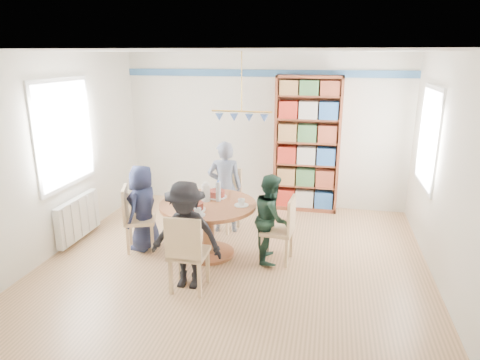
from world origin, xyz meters
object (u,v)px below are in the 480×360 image
(chair_right, at_px, (283,227))
(radiator, at_px, (78,218))
(person_near, at_px, (186,235))
(bookshelf, at_px, (307,146))
(chair_near, at_px, (187,250))
(person_left, at_px, (143,208))
(chair_far, at_px, (226,195))
(person_far, at_px, (225,187))
(person_right, at_px, (271,218))
(dining_table, at_px, (208,217))
(chair_left, at_px, (134,216))

(chair_right, bearing_deg, radiator, 178.90)
(person_near, bearing_deg, bookshelf, 67.96)
(radiator, height_order, bookshelf, bookshelf)
(chair_near, height_order, person_left, person_left)
(chair_far, height_order, bookshelf, bookshelf)
(person_far, distance_m, bookshelf, 1.76)
(person_right, height_order, person_near, person_near)
(chair_far, bearing_deg, person_far, -83.90)
(dining_table, relative_size, bookshelf, 0.56)
(radiator, height_order, person_left, person_left)
(person_left, distance_m, person_right, 1.80)
(person_near, bearing_deg, person_right, 45.82)
(chair_right, bearing_deg, chair_left, -178.35)
(chair_right, relative_size, person_right, 0.76)
(person_left, bearing_deg, person_right, 99.97)
(person_left, bearing_deg, chair_far, 144.38)
(chair_far, distance_m, bookshelf, 1.73)
(chair_far, distance_m, person_left, 1.36)
(radiator, xyz_separation_m, chair_right, (3.03, -0.06, 0.14))
(chair_left, height_order, person_near, person_near)
(chair_left, relative_size, person_left, 0.76)
(person_right, bearing_deg, bookshelf, -17.14)
(person_right, relative_size, person_near, 0.91)
(person_far, bearing_deg, bookshelf, -144.63)
(chair_near, xyz_separation_m, person_far, (-0.01, 1.84, 0.19))
(person_right, distance_m, person_far, 1.17)
(person_left, height_order, bookshelf, bookshelf)
(chair_left, xyz_separation_m, chair_far, (1.07, 1.04, 0.03))
(chair_near, bearing_deg, person_near, 108.66)
(bookshelf, bearing_deg, person_left, -135.42)
(chair_near, relative_size, person_right, 0.81)
(person_far, bearing_deg, dining_table, 76.41)
(chair_far, distance_m, person_right, 1.27)
(dining_table, xyz_separation_m, person_near, (-0.01, -0.86, 0.09))
(radiator, height_order, chair_right, chair_right)
(chair_right, relative_size, chair_near, 0.94)
(radiator, xyz_separation_m, dining_table, (2.01, -0.06, 0.21))
(chair_near, bearing_deg, chair_far, 90.57)
(dining_table, distance_m, person_near, 0.87)
(chair_far, bearing_deg, chair_near, -89.43)
(bookshelf, bearing_deg, dining_table, -119.12)
(person_right, bearing_deg, chair_left, 84.48)
(chair_right, bearing_deg, chair_near, -134.99)
(person_far, height_order, bookshelf, bookshelf)
(person_left, bearing_deg, radiator, -83.53)
(radiator, bearing_deg, person_near, -24.82)
(chair_far, relative_size, bookshelf, 0.42)
(person_far, bearing_deg, chair_near, 78.09)
(dining_table, xyz_separation_m, bookshelf, (1.17, 2.10, 0.59))
(person_near, distance_m, bookshelf, 3.23)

